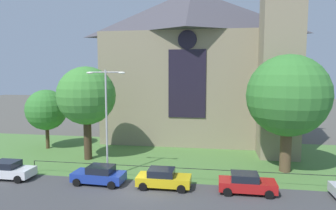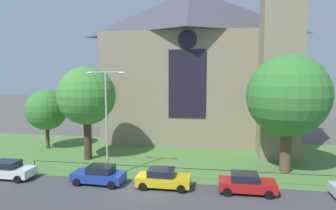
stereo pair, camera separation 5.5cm
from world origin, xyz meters
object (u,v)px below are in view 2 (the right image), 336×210
at_px(church_building, 197,63).
at_px(parked_car_white, 8,170).
at_px(tree_right_near, 288,96).
at_px(parked_car_blue, 99,175).
at_px(parked_car_yellow, 163,178).
at_px(tree_left_near, 87,96).
at_px(tree_left_far, 47,110).
at_px(streetlamp_near, 106,111).
at_px(parked_car_red, 246,183).

distance_m(church_building, parked_car_white, 25.43).
xyz_separation_m(tree_right_near, parked_car_blue, (-15.60, -5.70, -6.19)).
bearing_deg(parked_car_blue, parked_car_yellow, -177.01).
height_order(tree_left_near, parked_car_yellow, tree_left_near).
height_order(church_building, parked_car_blue, church_building).
bearing_deg(tree_left_near, parked_car_blue, -59.49).
bearing_deg(tree_left_near, parked_car_yellow, -35.53).
distance_m(tree_left_far, streetlamp_near, 13.63).
bearing_deg(church_building, parked_car_blue, -109.88).
relative_size(tree_left_far, parked_car_yellow, 1.67).
bearing_deg(parked_car_white, parked_car_yellow, 0.49).
bearing_deg(church_building, parked_car_red, -74.73).
bearing_deg(parked_car_blue, tree_right_near, -157.13).
xyz_separation_m(streetlamp_near, parked_car_yellow, (5.17, -1.58, -5.04)).
xyz_separation_m(tree_left_near, streetlamp_near, (3.97, -4.95, -0.82)).
relative_size(tree_left_far, parked_car_white, 1.67).
bearing_deg(tree_right_near, tree_left_far, 170.54).
xyz_separation_m(streetlamp_near, parked_car_red, (11.51, -1.61, -5.04)).
bearing_deg(streetlamp_near, tree_right_near, 14.85).
bearing_deg(tree_left_far, streetlamp_near, -38.50).
bearing_deg(parked_car_blue, parked_car_white, 3.25).
bearing_deg(streetlamp_near, parked_car_yellow, -17.00).
bearing_deg(parked_car_yellow, tree_left_near, 144.65).
bearing_deg(tree_left_far, parked_car_white, -76.83).
height_order(parked_car_white, parked_car_red, same).
relative_size(tree_left_far, tree_left_near, 0.73).
bearing_deg(parked_car_yellow, church_building, 85.98).
relative_size(church_building, parked_car_blue, 6.07).
relative_size(streetlamp_near, parked_car_blue, 2.16).
bearing_deg(parked_car_blue, tree_left_far, -40.93).
distance_m(church_building, tree_left_near, 16.18).
distance_m(tree_right_near, streetlamp_near, 16.06).
relative_size(tree_left_far, parked_car_red, 1.67).
relative_size(church_building, tree_right_near, 2.44).
height_order(tree_right_near, streetlamp_near, tree_right_near).
bearing_deg(streetlamp_near, parked_car_blue, -94.21).
distance_m(streetlamp_near, parked_car_white, 9.82).
xyz_separation_m(tree_right_near, streetlamp_near, (-15.48, -4.11, -1.15)).
relative_size(parked_car_yellow, parked_car_red, 1.00).
bearing_deg(streetlamp_near, church_building, 68.74).
height_order(parked_car_white, parked_car_blue, same).
xyz_separation_m(church_building, parked_car_red, (5.01, -18.33, -9.53)).
bearing_deg(tree_left_far, parked_car_yellow, -32.43).
bearing_deg(streetlamp_near, parked_car_red, -7.96).
height_order(streetlamp_near, parked_car_yellow, streetlamp_near).
relative_size(church_building, parked_car_yellow, 6.18).
xyz_separation_m(church_building, streetlamp_near, (-6.51, -16.72, -4.49)).
xyz_separation_m(streetlamp_near, parked_car_blue, (-0.12, -1.60, -5.04)).
height_order(tree_right_near, parked_car_blue, tree_right_near).
distance_m(church_building, parked_car_blue, 21.69).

